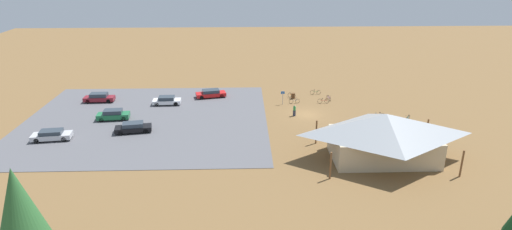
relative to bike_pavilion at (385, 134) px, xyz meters
name	(u,v)px	position (x,y,z in m)	size (l,w,h in m)	color
ground	(306,114)	(6.55, -14.64, -3.09)	(160.00, 160.00, 0.00)	brown
parking_lot_asphalt	(146,120)	(29.25, -13.11, -3.06)	(33.58, 30.19, 0.05)	#56565B
bike_pavilion	(385,134)	(0.00, 0.00, 0.00)	(14.07, 9.31, 5.42)	#C6B28E
trash_bin	(293,96)	(7.60, -21.99, -2.64)	(0.60, 0.60, 0.90)	brown
lot_sign	(283,96)	(9.56, -19.16, -1.68)	(0.56, 0.08, 2.20)	#99999E
pine_mideast	(18,204)	(31.46, 17.24, 2.40)	(3.54, 3.54, 8.34)	brown
bicycle_green_trailside	(315,92)	(3.67, -24.02, -2.71)	(1.74, 0.48, 0.80)	black
bicycle_purple_by_bin	(329,98)	(2.06, -20.95, -2.74)	(0.51, 1.69, 0.83)	black
bicycle_red_yard_left	(323,101)	(3.17, -19.45, -2.70)	(1.83, 0.48, 0.88)	black
bicycle_orange_edge_north	(292,96)	(7.77, -22.33, -2.70)	(1.20, 1.27, 0.85)	black
bicycle_blue_mid_cluster	(378,116)	(-3.46, -12.83, -2.71)	(1.72, 0.50, 0.87)	black
bicycle_silver_front_row	(294,101)	(7.70, -19.58, -2.72)	(1.69, 0.48, 0.84)	black
bicycle_teal_lone_east	(408,118)	(-7.27, -11.69, -2.73)	(1.07, 1.42, 0.81)	black
car_silver_aisle_side	(52,135)	(39.55, -6.50, -2.39)	(4.89, 2.42, 1.29)	#BCBCC1
car_black_mid_lot	(133,127)	(29.98, -8.69, -2.38)	(4.84, 2.53, 1.31)	black
car_white_by_curb	(167,100)	(27.39, -19.63, -2.39)	(4.28, 1.98, 1.29)	white
car_red_back_corner	(211,93)	(20.84, -22.97, -2.39)	(5.02, 2.80, 1.28)	red
car_maroon_front_row	(99,98)	(38.18, -21.27, -2.34)	(4.65, 1.85, 1.41)	maroon
car_green_second_row	(113,115)	(33.83, -13.38, -2.33)	(4.52, 2.16, 1.44)	#1E6B3D
visitor_by_pavilion	(294,110)	(8.34, -14.08, -2.21)	(0.40, 0.40, 1.68)	#2D3347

